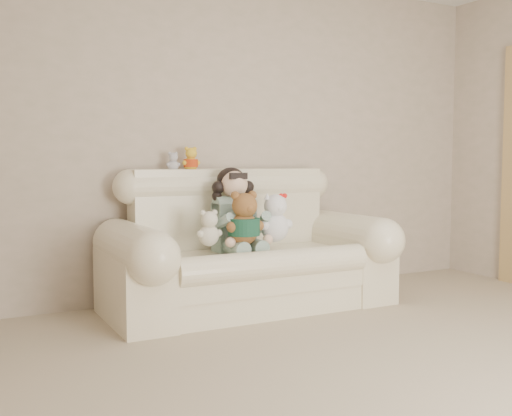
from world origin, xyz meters
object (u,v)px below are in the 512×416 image
Objects in this scene: sofa at (250,239)px; white_cat at (275,213)px; brown_teddy at (244,213)px; seated_child at (234,209)px; cream_teddy at (209,225)px.

white_cat is (0.15, -0.10, 0.20)m from sofa.
seated_child is at bearing 66.52° from brown_teddy.
brown_teddy reaches higher than white_cat.
sofa reaches higher than white_cat.
sofa is 7.12× the size of cream_teddy.
sofa is at bearing 159.29° from white_cat.
white_cat reaches higher than cream_teddy.
seated_child reaches higher than white_cat.
white_cat is at bearing -37.04° from seated_child.
brown_teddy reaches higher than cream_teddy.
seated_child is 2.15× the size of cream_teddy.
sofa is 4.98× the size of white_cat.
brown_teddy is 1.06× the size of white_cat.
sofa is at bearing 37.09° from brown_teddy.
cream_teddy is at bearing 149.73° from brown_teddy.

